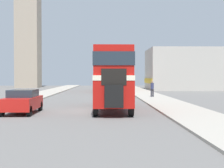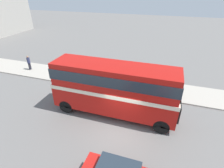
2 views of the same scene
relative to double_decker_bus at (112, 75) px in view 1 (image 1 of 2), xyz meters
name	(u,v)px [view 1 (image 1 of 2)]	position (x,y,z in m)	size (l,w,h in m)	color
ground_plane	(84,111)	(-1.93, -0.95, -2.48)	(120.00, 120.00, 0.00)	slate
sidewalk_right	(183,110)	(4.82, -0.95, -2.42)	(3.50, 120.00, 0.12)	#A8A093
double_decker_bus	(112,75)	(0.00, 0.00, 0.00)	(2.39, 9.53, 4.16)	#B2140F
bus_distant	(106,76)	(-0.28, 26.55, 0.02)	(2.54, 9.74, 4.19)	red
car_parked_near	(23,101)	(-5.75, -2.11, -1.70)	(1.81, 3.99, 1.51)	red
pedestrian_walking	(152,88)	(4.71, 12.16, -1.38)	(0.35, 0.35, 1.74)	#282833
shop_building_block	(198,69)	(16.09, 33.45, 1.14)	(17.80, 10.04, 7.26)	#B2ADA3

